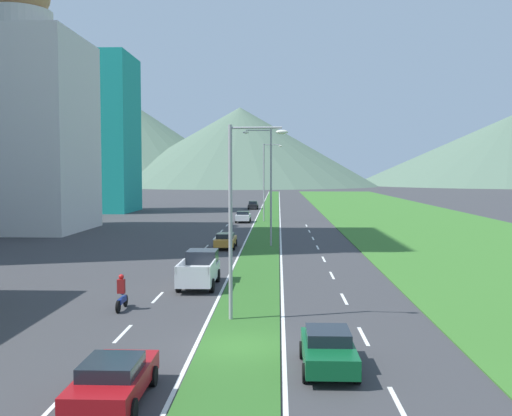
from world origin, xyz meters
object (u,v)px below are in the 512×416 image
at_px(motorcycle_rider, 122,295).
at_px(car_0, 113,379).
at_px(street_lamp_mid, 268,180).
at_px(street_lamp_far, 266,178).
at_px(car_1, 243,217).
at_px(car_4, 328,349).
at_px(pickup_truck_0, 200,270).
at_px(car_3, 253,205).
at_px(street_lamp_near, 237,209).
at_px(car_2, 225,240).

bearing_deg(motorcycle_rider, car_0, -166.12).
height_order(street_lamp_mid, street_lamp_far, street_lamp_mid).
height_order(street_lamp_mid, car_1, street_lamp_mid).
bearing_deg(car_0, car_1, -0.11).
xyz_separation_m(street_lamp_far, car_4, (3.54, -61.14, -5.34)).
xyz_separation_m(street_lamp_mid, pickup_truck_0, (-3.83, -18.95, -5.13)).
bearing_deg(car_1, car_0, 179.89).
height_order(car_3, car_4, car_3).
bearing_deg(street_lamp_mid, street_lamp_near, -92.06).
relative_size(street_lamp_mid, car_0, 2.48).
height_order(street_lamp_far, pickup_truck_0, street_lamp_far).
bearing_deg(pickup_truck_0, street_lamp_mid, -11.43).
relative_size(street_lamp_near, street_lamp_mid, 0.84).
distance_m(street_lamp_far, motorcycle_rider, 53.17).
bearing_deg(street_lamp_far, street_lamp_near, -90.13).
height_order(car_1, pickup_truck_0, pickup_truck_0).
bearing_deg(car_0, car_4, -64.86).
height_order(car_1, motorcycle_rider, motorcycle_rider).
xyz_separation_m(car_1, car_2, (0.05, -27.15, -0.07)).
bearing_deg(car_0, street_lamp_near, -17.17).
relative_size(car_0, car_3, 1.04).
bearing_deg(street_lamp_far, car_4, -86.69).
bearing_deg(car_4, motorcycle_rider, -131.84).
distance_m(street_lamp_near, motorcycle_rider, 7.65).
height_order(car_4, pickup_truck_0, pickup_truck_0).
height_order(car_2, motorcycle_rider, motorcycle_rider).
height_order(street_lamp_far, car_4, street_lamp_far).
distance_m(street_lamp_near, street_lamp_mid, 27.26).
height_order(street_lamp_far, car_1, street_lamp_far).
xyz_separation_m(street_lamp_far, car_1, (-3.03, -1.63, -5.28)).
distance_m(car_1, car_3, 28.31).
relative_size(car_1, car_2, 0.91).
distance_m(car_4, motorcycle_rider, 12.85).
bearing_deg(car_1, motorcycle_rider, 176.62).
height_order(street_lamp_mid, car_3, street_lamp_mid).
height_order(street_lamp_near, car_0, street_lamp_near).
bearing_deg(pickup_truck_0, car_4, -156.44).
relative_size(car_4, motorcycle_rider, 2.01).
bearing_deg(street_lamp_mid, motorcycle_rider, -105.24).
bearing_deg(car_2, car_3, -0.08).
xyz_separation_m(street_lamp_near, car_2, (-2.86, 25.70, -4.48)).
distance_m(street_lamp_near, car_2, 26.24).
xyz_separation_m(street_lamp_mid, motorcycle_rider, (-6.90, -25.31, -5.36)).
height_order(car_2, pickup_truck_0, pickup_truck_0).
bearing_deg(car_3, car_4, -175.81).
relative_size(street_lamp_near, motorcycle_rider, 4.52).
bearing_deg(motorcycle_rider, car_3, -2.27).
bearing_deg(street_lamp_mid, car_0, -96.17).
distance_m(car_1, car_2, 27.15).
height_order(street_lamp_far, car_3, street_lamp_far).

